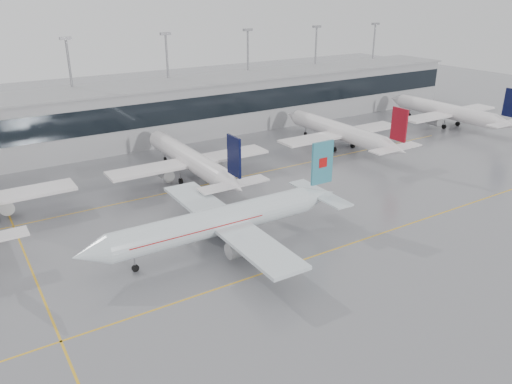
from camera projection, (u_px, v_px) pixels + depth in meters
ground at (307, 259)px, 63.17m from camera, size 320.00×320.00×0.00m
taxi_line_main at (307, 259)px, 63.17m from camera, size 120.00×0.25×0.01m
taxi_line_north at (201, 186)px, 86.65m from camera, size 120.00×0.25×0.01m
taxi_line_cross at (33, 273)px, 60.05m from camera, size 0.25×60.00×0.01m
terminal at (134, 115)px, 109.44m from camera, size 180.00×15.00×12.00m
terminal_glass at (146, 115)px, 102.96m from camera, size 180.00×0.20×5.00m
terminal_roof at (132, 87)px, 107.10m from camera, size 182.00×16.00×0.40m
light_masts at (122, 78)px, 111.36m from camera, size 156.40×1.00×22.60m
air_canada_jet at (224, 220)px, 64.83m from camera, size 37.61×30.35×11.98m
parked_jet_c at (190, 160)px, 88.14m from camera, size 29.64×36.96×11.72m
parked_jet_d at (341, 132)px, 105.48m from camera, size 29.64×36.96×11.72m
parked_jet_e at (449, 112)px, 122.82m from camera, size 29.64×36.96×11.72m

